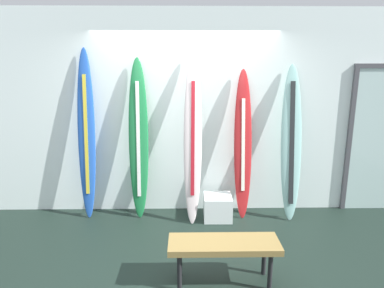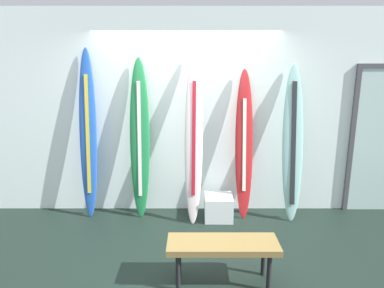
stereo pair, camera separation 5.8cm
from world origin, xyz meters
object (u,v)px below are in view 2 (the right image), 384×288
bench (222,247)px  surfboard_seafoam (292,144)px  surfboard_emerald (139,140)px  surfboard_ivory (193,138)px  surfboard_cobalt (87,136)px  display_block_left (218,207)px  surfboard_crimson (243,145)px

bench → surfboard_seafoam: bearing=54.9°
surfboard_emerald → surfboard_ivory: size_ratio=0.97×
surfboard_emerald → surfboard_ivory: (0.73, -0.10, 0.05)m
surfboard_ivory → surfboard_seafoam: surfboard_ivory is taller
surfboard_cobalt → surfboard_seafoam: (2.75, -0.07, -0.10)m
surfboard_emerald → bench: (1.00, -1.56, -0.69)m
surfboard_cobalt → display_block_left: 2.02m
surfboard_ivory → surfboard_seafoam: bearing=2.0°
surfboard_cobalt → surfboard_crimson: size_ratio=1.14×
surfboard_emerald → surfboard_seafoam: size_ratio=1.04×
display_block_left → bench: bench is taller
surfboard_seafoam → display_block_left: size_ratio=5.46×
surfboard_ivory → surfboard_crimson: surfboard_ivory is taller
surfboard_emerald → surfboard_seafoam: (2.05, -0.06, -0.04)m
surfboard_seafoam → surfboard_ivory: bearing=-178.0°
surfboard_ivory → surfboard_crimson: bearing=6.8°
display_block_left → surfboard_seafoam: bearing=5.6°
surfboard_cobalt → display_block_left: size_ratio=6.00×
surfboard_emerald → surfboard_crimson: (1.41, -0.02, -0.06)m
surfboard_crimson → surfboard_ivory: bearing=-173.2°
display_block_left → bench: bearing=-92.9°
surfboard_crimson → bench: surfboard_crimson is taller
bench → surfboard_ivory: bearing=100.5°
bench → surfboard_cobalt: bearing=137.2°
surfboard_crimson → bench: bearing=-105.0°
display_block_left → surfboard_emerald: bearing=171.9°
surfboard_ivory → display_block_left: bearing=-8.4°
surfboard_cobalt → bench: size_ratio=2.17×
surfboard_seafoam → display_block_left: 1.31m
surfboard_ivory → surfboard_seafoam: (1.32, 0.05, -0.09)m
surfboard_crimson → surfboard_seafoam: bearing=-3.1°
surfboard_emerald → surfboard_crimson: 1.41m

